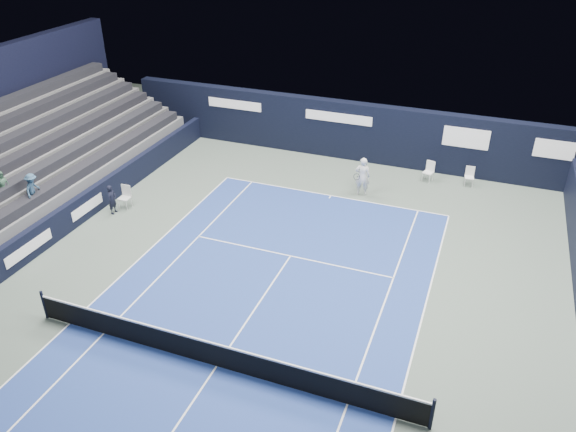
% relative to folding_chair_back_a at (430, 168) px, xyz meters
% --- Properties ---
extents(ground, '(48.00, 48.00, 0.00)m').
position_rel_folding_chair_back_a_xyz_m(ground, '(-4.07, -13.22, -0.68)').
color(ground, '#4D5B52').
rests_on(ground, ground).
extents(court_surface, '(10.97, 23.77, 0.01)m').
position_rel_folding_chair_back_a_xyz_m(court_surface, '(-4.07, -15.22, -0.68)').
color(court_surface, navy).
rests_on(court_surface, ground).
extents(folding_chair_back_a, '(0.56, 0.59, 1.03)m').
position_rel_folding_chair_back_a_xyz_m(folding_chair_back_a, '(0.00, 0.00, 0.00)').
color(folding_chair_back_a, silver).
rests_on(folding_chair_back_a, ground).
extents(folding_chair_back_b, '(0.47, 0.46, 0.97)m').
position_rel_folding_chair_back_a_xyz_m(folding_chair_back_b, '(1.91, 0.15, -0.13)').
color(folding_chair_back_b, silver).
rests_on(folding_chair_back_b, ground).
extents(line_judge_chair, '(0.48, 0.46, 1.07)m').
position_rel_folding_chair_back_a_xyz_m(line_judge_chair, '(-12.50, -7.69, -0.07)').
color(line_judge_chair, silver).
rests_on(line_judge_chair, ground).
extents(line_judge, '(0.35, 0.51, 1.36)m').
position_rel_folding_chair_back_a_xyz_m(line_judge, '(-12.71, -8.37, -0.00)').
color(line_judge, black).
rests_on(line_judge, ground).
extents(court_markings, '(11.03, 23.83, 0.00)m').
position_rel_folding_chair_back_a_xyz_m(court_markings, '(-4.07, -15.22, -0.67)').
color(court_markings, white).
rests_on(court_markings, court_surface).
extents(tennis_net, '(12.90, 0.10, 1.10)m').
position_rel_folding_chair_back_a_xyz_m(tennis_net, '(-4.07, -15.22, -0.17)').
color(tennis_net, black).
rests_on(tennis_net, ground).
extents(back_sponsor_wall, '(26.00, 0.63, 3.10)m').
position_rel_folding_chair_back_a_xyz_m(back_sponsor_wall, '(-4.06, 1.28, 0.87)').
color(back_sponsor_wall, black).
rests_on(back_sponsor_wall, ground).
extents(side_barrier_left, '(0.33, 22.00, 1.20)m').
position_rel_folding_chair_back_a_xyz_m(side_barrier_left, '(-13.57, -9.24, -0.08)').
color(side_barrier_left, black).
rests_on(side_barrier_left, ground).
extents(spectator_stand, '(6.00, 18.00, 6.40)m').
position_rel_folding_chair_back_a_xyz_m(spectator_stand, '(-17.34, -8.24, 1.27)').
color(spectator_stand, '#505153').
rests_on(spectator_stand, ground).
extents(tennis_player, '(0.77, 0.90, 1.90)m').
position_rel_folding_chair_back_a_xyz_m(tennis_player, '(-2.76, -2.68, 0.27)').
color(tennis_player, silver).
rests_on(tennis_player, ground).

